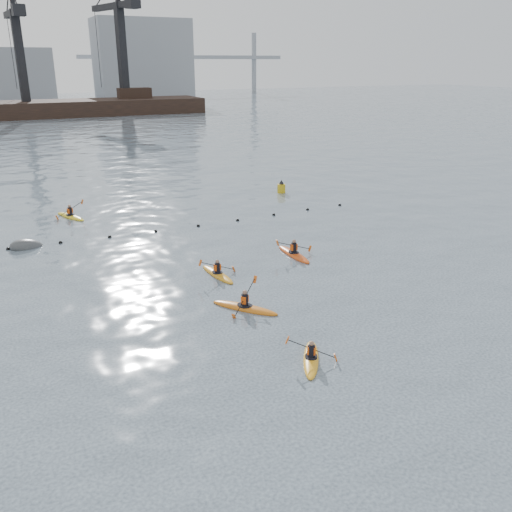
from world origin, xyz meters
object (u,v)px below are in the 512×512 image
object	(u,v)px
kayaker_3	(218,274)
kayaker_1	(311,358)
kayaker_5	(71,216)
mooring_buoy	(27,247)
kayaker_4	(294,254)
kayaker_0	(245,307)
nav_buoy	(281,188)

from	to	relation	value
kayaker_3	kayaker_1	bearing A→B (deg)	-97.36
kayaker_5	mooring_buoy	world-z (taller)	kayaker_5
kayaker_3	kayaker_4	bearing A→B (deg)	3.76
kayaker_1	kayaker_3	world-z (taller)	kayaker_3
kayaker_0	mooring_buoy	distance (m)	16.06
kayaker_5	nav_buoy	bearing A→B (deg)	-22.43
kayaker_3	nav_buoy	bearing A→B (deg)	44.76
kayaker_3	mooring_buoy	world-z (taller)	kayaker_3
kayaker_0	mooring_buoy	bearing A→B (deg)	82.82
mooring_buoy	kayaker_0	bearing A→B (deg)	-59.06
kayaker_4	kayaker_3	bearing A→B (deg)	10.77
kayaker_4	nav_buoy	xyz separation A→B (m)	(7.04, 14.42, 0.28)
nav_buoy	kayaker_0	bearing A→B (deg)	-122.68
kayaker_0	kayaker_1	xyz separation A→B (m)	(0.35, -5.20, -0.01)
kayaker_5	mooring_buoy	size ratio (longest dim) A/B	1.66
kayaker_0	kayaker_5	world-z (taller)	kayaker_0
kayaker_4	mooring_buoy	distance (m)	16.25
kayaker_1	nav_buoy	size ratio (longest dim) A/B	2.17
kayaker_4	kayaker_5	bearing A→B (deg)	-53.40
mooring_buoy	nav_buoy	size ratio (longest dim) A/B	1.59
nav_buoy	kayaker_3	bearing A→B (deg)	-128.50
kayaker_1	kayaker_0	bearing A→B (deg)	126.07
kayaker_0	kayaker_4	xyz separation A→B (m)	(5.65, 5.36, 0.00)
kayaker_4	nav_buoy	size ratio (longest dim) A/B	2.72
kayaker_1	kayaker_4	size ratio (longest dim) A/B	0.80
kayaker_0	nav_buoy	xyz separation A→B (m)	(12.69, 19.79, 0.28)
kayaker_0	kayaker_4	world-z (taller)	kayaker_0
kayaker_3	mooring_buoy	xyz separation A→B (m)	(-8.71, 9.37, -0.09)
kayaker_1	kayaker_3	distance (m)	9.60
kayaker_4	nav_buoy	world-z (taller)	kayaker_4
kayaker_3	nav_buoy	xyz separation A→B (m)	(12.24, 15.39, 0.29)
kayaker_3	kayaker_5	bearing A→B (deg)	102.43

